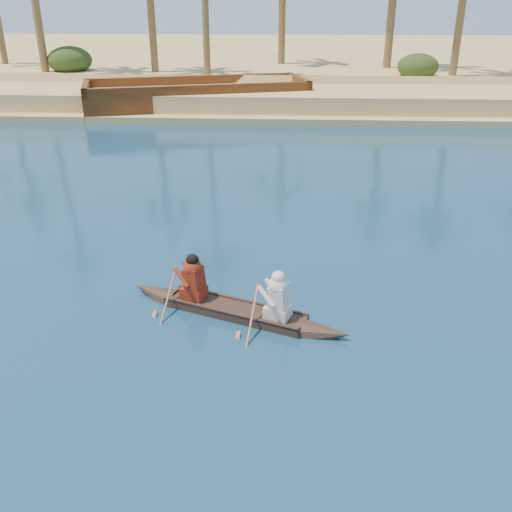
# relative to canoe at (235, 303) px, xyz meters

# --- Properties ---
(sandy_embankment) EXTENTS (150.00, 51.00, 1.50)m
(sandy_embankment) POSITION_rel_canoe_xyz_m (7.64, 44.08, 0.25)
(sandy_embankment) COLOR #D3B977
(sandy_embankment) RESTS_ON ground
(shrub_cluster) EXTENTS (100.00, 6.00, 2.40)m
(shrub_cluster) POSITION_rel_canoe_xyz_m (7.64, 28.69, 0.93)
(shrub_cluster) COLOR #243814
(shrub_cluster) RESTS_ON ground
(canoe) EXTENTS (5.06, 2.53, 1.42)m
(canoe) POSITION_rel_canoe_xyz_m (0.00, 0.00, 0.00)
(canoe) COLOR #38291F
(canoe) RESTS_ON ground
(barge_mid) EXTENTS (13.28, 7.52, 2.10)m
(barge_mid) POSITION_rel_canoe_xyz_m (-4.19, 22.94, 0.46)
(barge_mid) COLOR brown
(barge_mid) RESTS_ON ground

